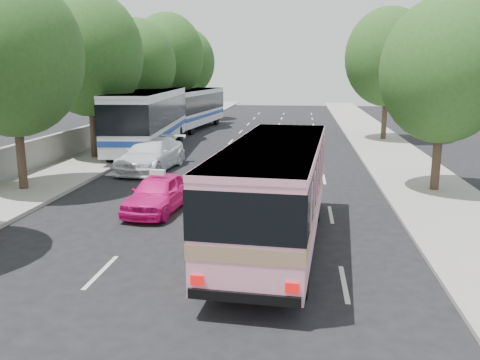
# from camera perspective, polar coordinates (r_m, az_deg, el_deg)

# --- Properties ---
(ground) EXTENTS (120.00, 120.00, 0.00)m
(ground) POSITION_cam_1_polar(r_m,az_deg,el_deg) (14.85, -5.53, -7.63)
(ground) COLOR black
(ground) RESTS_ON ground
(sidewalk_left) EXTENTS (4.00, 90.00, 0.15)m
(sidewalk_left) POSITION_cam_1_polar(r_m,az_deg,el_deg) (35.91, -12.01, 4.08)
(sidewalk_left) COLOR #9E998E
(sidewalk_left) RESTS_ON ground
(sidewalk_right) EXTENTS (4.00, 90.00, 0.12)m
(sidewalk_right) POSITION_cam_1_polar(r_m,az_deg,el_deg) (34.42, 15.92, 3.50)
(sidewalk_right) COLOR #9E998E
(sidewalk_right) RESTS_ON ground
(low_wall) EXTENTS (0.30, 90.00, 1.50)m
(low_wall) POSITION_cam_1_polar(r_m,az_deg,el_deg) (36.42, -14.76, 5.36)
(low_wall) COLOR #9E998E
(low_wall) RESTS_ON sidewalk_left
(tree_left_b) EXTENTS (5.70, 5.70, 8.88)m
(tree_left_b) POSITION_cam_1_polar(r_m,az_deg,el_deg) (22.71, -24.21, 13.20)
(tree_left_b) COLOR #38281E
(tree_left_b) RESTS_ON ground
(tree_left_c) EXTENTS (6.00, 6.00, 9.35)m
(tree_left_c) POSITION_cam_1_polar(r_m,az_deg,el_deg) (29.96, -16.59, 13.87)
(tree_left_c) COLOR #38281E
(tree_left_c) RESTS_ON ground
(tree_left_d) EXTENTS (5.52, 5.52, 8.60)m
(tree_left_d) POSITION_cam_1_polar(r_m,az_deg,el_deg) (37.41, -11.46, 12.97)
(tree_left_d) COLOR #38281E
(tree_left_d) RESTS_ON ground
(tree_left_e) EXTENTS (6.30, 6.30, 9.82)m
(tree_left_e) POSITION_cam_1_polar(r_m,az_deg,el_deg) (45.08, -8.12, 13.95)
(tree_left_e) COLOR #38281E
(tree_left_e) RESTS_ON ground
(tree_left_f) EXTENTS (5.88, 5.88, 9.16)m
(tree_left_f) POSITION_cam_1_polar(r_m,az_deg,el_deg) (52.88, -6.04, 13.28)
(tree_left_f) COLOR #38281E
(tree_left_f) RESTS_ON ground
(tree_right_near) EXTENTS (5.10, 5.10, 7.95)m
(tree_right_near) POSITION_cam_1_polar(r_m,az_deg,el_deg) (22.30, 22.20, 11.82)
(tree_right_near) COLOR #38281E
(tree_right_near) RESTS_ON ground
(tree_right_far) EXTENTS (6.00, 6.00, 9.35)m
(tree_right_far) POSITION_cam_1_polar(r_m,az_deg,el_deg) (38.05, 16.43, 13.44)
(tree_right_far) COLOR #38281E
(tree_right_far) RESTS_ON ground
(pink_bus) EXTENTS (3.13, 9.72, 3.05)m
(pink_bus) POSITION_cam_1_polar(r_m,az_deg,el_deg) (14.43, 3.97, -0.33)
(pink_bus) COLOR pink
(pink_bus) RESTS_ON ground
(pink_taxi) EXTENTS (1.98, 4.12, 1.36)m
(pink_taxi) POSITION_cam_1_polar(r_m,az_deg,el_deg) (18.58, -9.17, -1.46)
(pink_taxi) COLOR #EF1485
(pink_taxi) RESTS_ON ground
(white_pickup) EXTENTS (2.80, 5.67, 1.58)m
(white_pickup) POSITION_cam_1_polar(r_m,az_deg,el_deg) (26.33, -9.93, 2.82)
(white_pickup) COLOR silver
(white_pickup) RESTS_ON ground
(tour_coach_front) EXTENTS (3.72, 12.75, 3.76)m
(tour_coach_front) POSITION_cam_1_polar(r_m,az_deg,el_deg) (32.18, -10.15, 7.15)
(tour_coach_front) COLOR silver
(tour_coach_front) RESTS_ON ground
(tour_coach_rear) EXTENTS (3.54, 11.43, 3.36)m
(tour_coach_rear) POSITION_cam_1_polar(r_m,az_deg,el_deg) (44.27, -5.26, 8.34)
(tour_coach_rear) COLOR silver
(tour_coach_rear) RESTS_ON ground
(taxi_roof_sign) EXTENTS (0.56, 0.23, 0.18)m
(taxi_roof_sign) POSITION_cam_1_polar(r_m,az_deg,el_deg) (18.41, -9.25, 0.86)
(taxi_roof_sign) COLOR silver
(taxi_roof_sign) RESTS_ON pink_taxi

